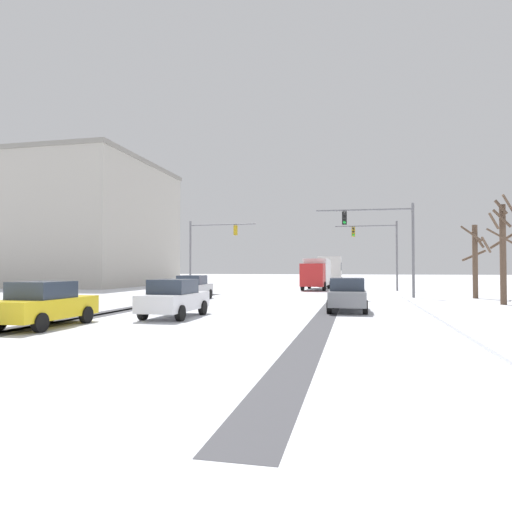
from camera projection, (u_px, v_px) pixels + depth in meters
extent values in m
cube|color=#4C4C51|center=(122.00, 311.00, 21.77)|extent=(0.92, 30.46, 0.01)
cube|color=#4C4C51|center=(112.00, 311.00, 21.88)|extent=(0.94, 30.46, 0.01)
cube|color=#4C4C51|center=(325.00, 316.00, 19.68)|extent=(0.95, 30.46, 0.01)
cube|color=white|center=(498.00, 322.00, 16.93)|extent=(4.00, 30.46, 0.12)
cylinder|color=slate|center=(397.00, 256.00, 41.95)|extent=(0.18, 0.18, 6.50)
cylinder|color=slate|center=(366.00, 226.00, 42.60)|extent=(5.66, 0.20, 0.12)
cube|color=#B79319|center=(353.00, 232.00, 42.81)|extent=(0.32, 0.24, 0.90)
sphere|color=black|center=(353.00, 229.00, 42.66)|extent=(0.20, 0.20, 0.20)
sphere|color=black|center=(353.00, 232.00, 42.65)|extent=(0.20, 0.20, 0.20)
sphere|color=green|center=(353.00, 235.00, 42.64)|extent=(0.20, 0.20, 0.20)
cylinder|color=slate|center=(190.00, 256.00, 42.10)|extent=(0.18, 0.18, 6.50)
cylinder|color=slate|center=(222.00, 225.00, 41.35)|extent=(6.33, 0.42, 0.12)
cube|color=#B79319|center=(236.00, 230.00, 41.00)|extent=(0.33, 0.25, 0.90)
sphere|color=black|center=(236.00, 227.00, 41.17)|extent=(0.20, 0.20, 0.20)
sphere|color=black|center=(236.00, 230.00, 41.16)|extent=(0.20, 0.20, 0.20)
sphere|color=green|center=(236.00, 234.00, 41.15)|extent=(0.20, 0.20, 0.20)
cylinder|color=slate|center=(413.00, 251.00, 30.24)|extent=(0.18, 0.18, 6.50)
cylinder|color=slate|center=(364.00, 210.00, 30.86)|extent=(6.47, 0.41, 0.12)
cube|color=black|center=(344.00, 218.00, 31.07)|extent=(0.33, 0.25, 0.90)
sphere|color=black|center=(344.00, 214.00, 30.92)|extent=(0.20, 0.20, 0.20)
sphere|color=black|center=(344.00, 218.00, 30.91)|extent=(0.20, 0.20, 0.20)
sphere|color=green|center=(344.00, 222.00, 30.90)|extent=(0.20, 0.20, 0.20)
cube|color=#B7BABF|center=(193.00, 290.00, 29.90)|extent=(1.90, 4.18, 0.70)
cube|color=#2D3847|center=(192.00, 280.00, 29.77)|extent=(1.65, 1.97, 0.60)
cylinder|color=black|center=(187.00, 294.00, 31.27)|extent=(0.25, 0.65, 0.64)
cylinder|color=black|center=(210.00, 294.00, 31.01)|extent=(0.25, 0.65, 0.64)
cylinder|color=black|center=(175.00, 296.00, 28.77)|extent=(0.25, 0.65, 0.64)
cylinder|color=black|center=(199.00, 296.00, 28.50)|extent=(0.25, 0.65, 0.64)
cube|color=slate|center=(347.00, 298.00, 21.82)|extent=(1.72, 4.11, 0.70)
cube|color=#2D3847|center=(347.00, 284.00, 21.69)|extent=(1.57, 1.91, 0.60)
cylinder|color=black|center=(332.00, 303.00, 23.23)|extent=(0.22, 0.64, 0.64)
cylinder|color=black|center=(364.00, 303.00, 22.89)|extent=(0.22, 0.64, 0.64)
cylinder|color=black|center=(329.00, 307.00, 20.74)|extent=(0.22, 0.64, 0.64)
cylinder|color=black|center=(365.00, 307.00, 20.40)|extent=(0.22, 0.64, 0.64)
cube|color=silver|center=(175.00, 302.00, 19.17)|extent=(1.78, 4.13, 0.70)
cube|color=#2D3847|center=(173.00, 286.00, 19.04)|extent=(1.60, 1.93, 0.60)
cylinder|color=black|center=(169.00, 307.00, 20.58)|extent=(0.23, 0.64, 0.64)
cylinder|color=black|center=(203.00, 308.00, 20.21)|extent=(0.23, 0.64, 0.64)
cylinder|color=black|center=(143.00, 312.00, 18.11)|extent=(0.23, 0.64, 0.64)
cylinder|color=black|center=(180.00, 313.00, 17.74)|extent=(0.23, 0.64, 0.64)
cube|color=yellow|center=(45.00, 308.00, 16.05)|extent=(1.73, 4.11, 0.70)
cube|color=#2D3847|center=(42.00, 290.00, 15.92)|extent=(1.57, 1.91, 0.60)
cylinder|color=black|center=(49.00, 314.00, 17.46)|extent=(0.22, 0.64, 0.64)
cylinder|color=black|center=(86.00, 315.00, 17.10)|extent=(0.22, 0.64, 0.64)
cylinder|color=black|center=(40.00, 323.00, 14.62)|extent=(0.22, 0.64, 0.64)
cube|color=silver|center=(331.00, 270.00, 53.99)|extent=(2.75, 11.05, 2.90)
cube|color=#283342|center=(331.00, 267.00, 54.00)|extent=(2.77, 10.17, 0.90)
cylinder|color=black|center=(340.00, 283.00, 49.94)|extent=(0.32, 0.97, 0.96)
cylinder|color=black|center=(319.00, 283.00, 50.40)|extent=(0.32, 0.97, 0.96)
cylinder|color=black|center=(341.00, 281.00, 56.95)|extent=(0.32, 0.97, 0.96)
cylinder|color=black|center=(322.00, 281.00, 57.41)|extent=(0.32, 0.97, 0.96)
cube|color=red|center=(313.00, 275.00, 41.47)|extent=(2.18, 2.28, 2.10)
cube|color=silver|center=(317.00, 272.00, 45.06)|extent=(2.40, 5.28, 2.60)
cylinder|color=black|center=(324.00, 286.00, 41.62)|extent=(0.31, 0.85, 0.84)
cylinder|color=black|center=(302.00, 286.00, 42.13)|extent=(0.31, 0.85, 0.84)
cylinder|color=black|center=(329.00, 285.00, 46.15)|extent=(0.31, 0.85, 0.84)
cylinder|color=black|center=(309.00, 284.00, 46.66)|extent=(0.31, 0.85, 0.84)
cylinder|color=brown|center=(503.00, 254.00, 25.87)|extent=(0.34, 0.34, 5.77)
cylinder|color=brown|center=(502.00, 241.00, 26.46)|extent=(1.36, 0.49, 0.98)
cylinder|color=brown|center=(509.00, 206.00, 25.49)|extent=(0.98, 0.68, 1.26)
cylinder|color=brown|center=(502.00, 218.00, 25.56)|extent=(0.97, 0.47, 1.11)
cylinder|color=brown|center=(494.00, 221.00, 25.94)|extent=(0.33, 1.09, 1.06)
cylinder|color=brown|center=(500.00, 236.00, 25.39)|extent=(1.28, 0.78, 0.98)
cylinder|color=brown|center=(501.00, 207.00, 25.73)|extent=(0.71, 0.51, 0.91)
cylinder|color=brown|center=(475.00, 262.00, 31.26)|extent=(0.35, 0.35, 5.11)
cylinder|color=brown|center=(486.00, 245.00, 30.76)|extent=(1.00, 1.39, 1.06)
cylinder|color=brown|center=(471.00, 234.00, 30.84)|extent=(1.29, 0.88, 1.17)
cylinder|color=brown|center=(478.00, 240.00, 30.91)|extent=(0.93, 0.39, 1.18)
cylinder|color=brown|center=(474.00, 256.00, 31.99)|extent=(1.59, 0.37, 0.84)
cube|color=#B2ADA3|center=(60.00, 227.00, 56.48)|extent=(23.97, 20.10, 14.48)
cube|color=gray|center=(61.00, 168.00, 56.69)|extent=(24.27, 20.40, 0.50)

